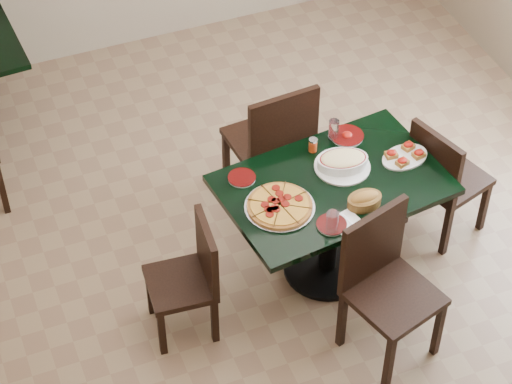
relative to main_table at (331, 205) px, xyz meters
name	(u,v)px	position (x,y,z in m)	size (l,w,h in m)	color
floor	(270,282)	(-0.38, 0.03, -0.57)	(5.50, 5.50, 0.00)	#7E6549
main_table	(331,205)	(0.00, 0.00, 0.00)	(1.36, 0.96, 0.75)	black
chair_far	(274,140)	(-0.09, 0.66, 0.00)	(0.50, 0.50, 1.00)	black
chair_near	(384,278)	(0.04, -0.60, -0.03)	(0.56, 0.56, 0.96)	black
chair_right	(442,176)	(0.78, 0.04, -0.08)	(0.51, 0.51, 0.87)	black
chair_left	(192,274)	(-0.91, -0.10, -0.13)	(0.40, 0.40, 0.80)	black
pepperoni_pizza	(280,206)	(-0.37, -0.08, 0.20)	(0.40, 0.40, 0.04)	silver
lasagna_casserole	(343,161)	(0.10, 0.10, 0.23)	(0.33, 0.33, 0.09)	silver
bread_basket	(364,200)	(0.08, -0.23, 0.22)	(0.21, 0.15, 0.09)	brown
bruschetta_platter	(405,155)	(0.48, 0.03, 0.21)	(0.33, 0.25, 0.05)	silver
side_plate_near	(332,225)	(-0.15, -0.31, 0.19)	(0.17, 0.17, 0.02)	silver
side_plate_far_r	(347,136)	(0.25, 0.33, 0.19)	(0.20, 0.20, 0.03)	silver
side_plate_far_l	(242,178)	(-0.48, 0.22, 0.19)	(0.16, 0.16, 0.02)	silver
napkin_setting	(347,223)	(-0.07, -0.32, 0.18)	(0.19, 0.19, 0.01)	white
water_glass_a	(334,130)	(0.16, 0.35, 0.25)	(0.06, 0.06, 0.13)	silver
water_glass_b	(332,223)	(-0.17, -0.35, 0.25)	(0.07, 0.07, 0.14)	silver
pepper_shaker	(313,145)	(0.00, 0.29, 0.23)	(0.05, 0.05, 0.09)	#D44516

